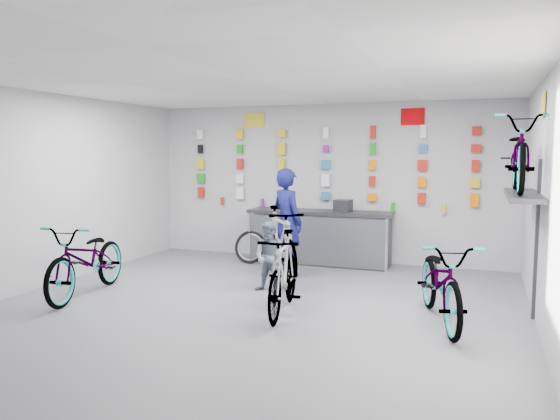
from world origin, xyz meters
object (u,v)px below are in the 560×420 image
at_px(bike_right, 442,281).
at_px(customer, 270,257).
at_px(clerk, 287,222).
at_px(bike_service, 280,243).
at_px(counter, 319,238).
at_px(bike_center, 283,273).
at_px(bike_left, 87,259).

relative_size(bike_right, customer, 1.86).
height_order(bike_right, clerk, clerk).
bearing_deg(bike_service, clerk, 50.85).
height_order(counter, bike_center, bike_center).
bearing_deg(counter, clerk, -103.41).
xyz_separation_m(bike_right, customer, (-2.50, 0.67, 0.01)).
distance_m(bike_right, bike_service, 3.09).
relative_size(counter, customer, 2.54).
bearing_deg(bike_left, customer, 15.00).
bearing_deg(bike_service, customer, -114.01).
height_order(bike_center, bike_right, bike_center).
height_order(bike_service, customer, bike_service).
relative_size(clerk, customer, 1.71).
bearing_deg(counter, bike_left, -126.45).
bearing_deg(bike_right, bike_service, 133.29).
distance_m(bike_right, clerk, 3.27).
relative_size(counter, clerk, 1.49).
height_order(bike_service, clerk, clerk).
bearing_deg(clerk, bike_service, 118.21).
bearing_deg(customer, clerk, 99.61).
height_order(counter, customer, customer).
bearing_deg(bike_center, bike_left, 173.90).
bearing_deg(bike_center, customer, 110.99).
xyz_separation_m(bike_left, bike_center, (2.97, 0.16, -0.01)).
distance_m(bike_center, clerk, 2.31).
height_order(clerk, customer, clerk).
bearing_deg(bike_left, counter, 43.60).
bearing_deg(clerk, bike_left, 77.59).
bearing_deg(bike_left, bike_center, -6.93).
distance_m(bike_left, clerk, 3.25).
bearing_deg(customer, bike_right, -13.02).
bearing_deg(bike_right, bike_left, 168.58).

